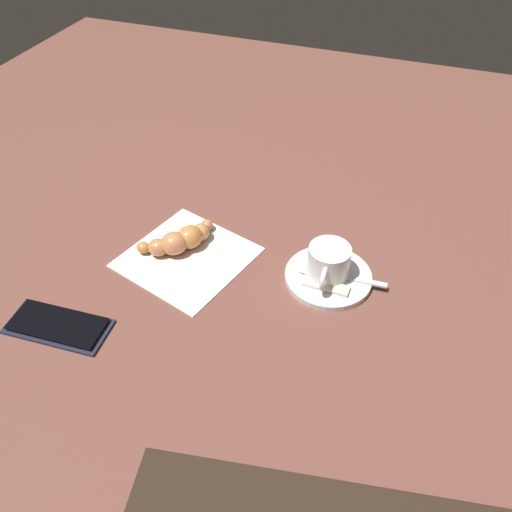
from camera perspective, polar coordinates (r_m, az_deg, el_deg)
ground_plane at (r=0.83m, az=-0.94°, el=-0.62°), size 1.80×1.80×0.00m
saucer at (r=0.80m, az=8.03°, el=-2.32°), size 0.13×0.13×0.01m
espresso_cup at (r=0.78m, az=8.06°, el=-0.71°), size 0.06×0.09×0.05m
teaspoon at (r=0.80m, az=7.92°, el=-1.90°), size 0.14×0.02×0.01m
sugar_packet at (r=0.78m, az=7.77°, el=-3.33°), size 0.07×0.02×0.01m
napkin at (r=0.84m, az=-7.67°, el=-0.09°), size 0.23×0.23×0.00m
croissant at (r=0.84m, az=-8.38°, el=1.76°), size 0.10×0.12×0.04m
cell_phone at (r=0.78m, az=-21.16°, el=-7.21°), size 0.15×0.07×0.01m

